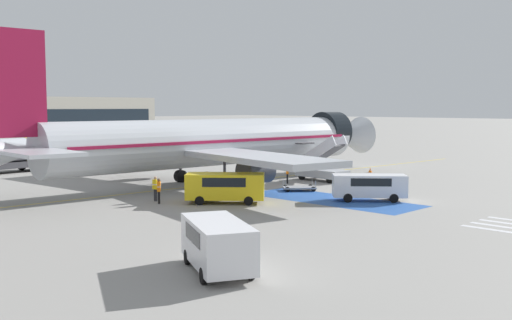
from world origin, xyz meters
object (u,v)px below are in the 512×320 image
at_px(fuel_tanker, 20,154).
at_px(ground_crew_0, 287,172).
at_px(airliner, 210,142).
at_px(service_van_1, 217,242).
at_px(service_van_0, 369,185).
at_px(traffic_cone_0, 255,186).
at_px(boarding_stairs_forward, 322,170).
at_px(ground_crew_2, 207,180).
at_px(ground_crew_3, 155,187).
at_px(baggage_cart, 299,187).
at_px(traffic_cone_1, 370,170).
at_px(service_van_2, 225,185).
at_px(ground_crew_1, 159,189).
at_px(traffic_cone_2, 216,192).

xyz_separation_m(fuel_tanker, ground_crew_0, (12.15, -26.23, -0.79)).
bearing_deg(airliner, service_van_1, -37.15).
xyz_separation_m(service_van_0, traffic_cone_0, (-1.80, 9.71, -0.81)).
distance_m(boarding_stairs_forward, ground_crew_2, 12.29).
distance_m(service_van_1, ground_crew_3, 19.13).
bearing_deg(baggage_cart, traffic_cone_0, 78.90).
distance_m(ground_crew_0, traffic_cone_1, 12.60).
bearing_deg(traffic_cone_0, traffic_cone_1, 2.15).
distance_m(fuel_tanker, ground_crew_0, 28.92).
bearing_deg(service_van_2, ground_crew_0, 157.46).
xyz_separation_m(service_van_2, traffic_cone_1, (23.71, 3.77, -1.02)).
distance_m(service_van_1, traffic_cone_0, 24.05).
relative_size(baggage_cart, ground_crew_1, 1.67).
xyz_separation_m(ground_crew_1, ground_crew_3, (0.49, 1.07, 0.01)).
xyz_separation_m(ground_crew_3, traffic_cone_2, (5.01, -0.88, -0.78)).
relative_size(fuel_tanker, ground_crew_2, 6.46).
xyz_separation_m(fuel_tanker, ground_crew_1, (-2.38, -27.14, -0.77)).
relative_size(service_van_0, traffic_cone_0, 7.73).
bearing_deg(airliner, baggage_cart, 21.47).
relative_size(airliner, traffic_cone_2, 83.76).
bearing_deg(ground_crew_0, airliner, -78.21).
relative_size(boarding_stairs_forward, ground_crew_0, 3.07).
relative_size(airliner, traffic_cone_1, 89.58).
bearing_deg(ground_crew_1, ground_crew_3, 16.96).
xyz_separation_m(airliner, ground_crew_2, (-3.14, -3.21, -2.72)).
bearing_deg(airliner, service_van_2, -31.80).
xyz_separation_m(baggage_cart, ground_crew_0, (2.77, 3.69, 0.75)).
bearing_deg(ground_crew_0, traffic_cone_1, 138.81).
relative_size(airliner, traffic_cone_0, 63.89).
height_order(service_van_1, ground_crew_2, service_van_1).
xyz_separation_m(service_van_1, ground_crew_2, (14.74, 17.60, -0.30)).
relative_size(service_van_0, service_van_1, 0.97).
xyz_separation_m(ground_crew_3, traffic_cone_0, (9.03, -1.08, -0.70)).
bearing_deg(boarding_stairs_forward, traffic_cone_0, -176.64).
xyz_separation_m(boarding_stairs_forward, ground_crew_2, (-12.14, 1.92, -0.07)).
height_order(service_van_2, ground_crew_1, service_van_2).
distance_m(service_van_1, ground_crew_0, 28.55).
distance_m(airliner, baggage_cart, 8.96).
distance_m(boarding_stairs_forward, traffic_cone_2, 12.74).
xyz_separation_m(airliner, service_van_1, (-17.89, -20.81, -2.42)).
distance_m(baggage_cart, traffic_cone_1, 15.72).
bearing_deg(fuel_tanker, traffic_cone_0, -171.98).
xyz_separation_m(airliner, ground_crew_0, (5.32, -4.19, -2.67)).
height_order(ground_crew_0, ground_crew_3, ground_crew_3).
distance_m(fuel_tanker, ground_crew_3, 26.15).
relative_size(service_van_0, baggage_cart, 1.72).
bearing_deg(service_van_2, traffic_cone_2, -164.89).
bearing_deg(ground_crew_2, service_van_2, -163.37).
height_order(ground_crew_1, traffic_cone_1, ground_crew_1).
relative_size(ground_crew_1, traffic_cone_2, 3.53).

